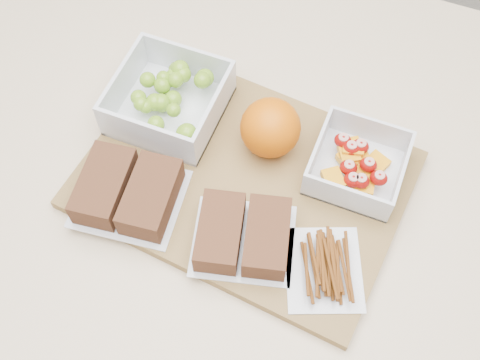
% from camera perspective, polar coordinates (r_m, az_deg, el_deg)
% --- Properties ---
extents(ground, '(4.00, 4.00, 0.00)m').
position_cam_1_polar(ground, '(1.67, -0.09, -15.72)').
color(ground, gray).
rests_on(ground, ground).
extents(counter, '(1.20, 0.90, 0.90)m').
position_cam_1_polar(counter, '(1.23, -0.13, -10.75)').
color(counter, beige).
rests_on(counter, ground).
extents(cutting_board, '(0.45, 0.34, 0.02)m').
position_cam_1_polar(cutting_board, '(0.82, 0.37, 0.03)').
color(cutting_board, olive).
rests_on(cutting_board, counter).
extents(grape_container, '(0.15, 0.15, 0.06)m').
position_cam_1_polar(grape_container, '(0.85, -6.61, 7.64)').
color(grape_container, silver).
rests_on(grape_container, cutting_board).
extents(fruit_container, '(0.12, 0.12, 0.05)m').
position_cam_1_polar(fruit_container, '(0.81, 11.02, 1.37)').
color(fruit_container, silver).
rests_on(fruit_container, cutting_board).
extents(orange, '(0.08, 0.08, 0.08)m').
position_cam_1_polar(orange, '(0.80, 2.90, 4.97)').
color(orange, '#E06205').
rests_on(orange, cutting_board).
extents(sandwich_bag_left, '(0.15, 0.14, 0.04)m').
position_cam_1_polar(sandwich_bag_left, '(0.79, -10.60, -1.08)').
color(sandwich_bag_left, silver).
rests_on(sandwich_bag_left, cutting_board).
extents(sandwich_bag_center, '(0.15, 0.14, 0.04)m').
position_cam_1_polar(sandwich_bag_center, '(0.75, 0.33, -5.23)').
color(sandwich_bag_center, silver).
rests_on(sandwich_bag_center, cutting_board).
extents(pretzel_bag, '(0.13, 0.14, 0.03)m').
position_cam_1_polar(pretzel_bag, '(0.75, 8.04, -8.07)').
color(pretzel_bag, silver).
rests_on(pretzel_bag, cutting_board).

